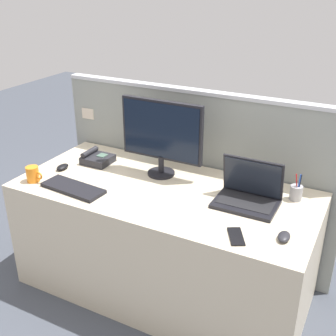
% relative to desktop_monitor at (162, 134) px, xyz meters
% --- Properties ---
extents(ground_plane, '(10.00, 10.00, 0.00)m').
position_rel_desktop_monitor_xyz_m(ground_plane, '(0.11, -0.18, -1.01)').
color(ground_plane, '#424751').
extents(desk, '(1.81, 0.83, 0.74)m').
position_rel_desktop_monitor_xyz_m(desk, '(0.11, -0.18, -0.64)').
color(desk, beige).
rests_on(desk, ground_plane).
extents(cubicle_divider, '(1.98, 0.08, 1.24)m').
position_rel_desktop_monitor_xyz_m(cubicle_divider, '(0.11, 0.27, -0.39)').
color(cubicle_divider, gray).
rests_on(cubicle_divider, ground_plane).
extents(desktop_monitor, '(0.55, 0.17, 0.49)m').
position_rel_desktop_monitor_xyz_m(desktop_monitor, '(0.00, 0.00, 0.00)').
color(desktop_monitor, black).
rests_on(desktop_monitor, desk).
extents(laptop, '(0.35, 0.25, 0.25)m').
position_rel_desktop_monitor_xyz_m(laptop, '(0.61, -0.11, -0.21)').
color(laptop, black).
rests_on(laptop, desk).
extents(desk_phone, '(0.19, 0.17, 0.09)m').
position_rel_desktop_monitor_xyz_m(desk_phone, '(-0.48, -0.05, -0.25)').
color(desk_phone, '#232328').
rests_on(desk_phone, desk).
extents(keyboard_main, '(0.41, 0.18, 0.02)m').
position_rel_desktop_monitor_xyz_m(keyboard_main, '(-0.37, -0.44, -0.27)').
color(keyboard_main, black).
rests_on(keyboard_main, desk).
extents(computer_mouse_right_hand, '(0.06, 0.10, 0.03)m').
position_rel_desktop_monitor_xyz_m(computer_mouse_right_hand, '(0.88, -0.38, -0.26)').
color(computer_mouse_right_hand, '#232328').
rests_on(computer_mouse_right_hand, desk).
extents(computer_mouse_left_hand, '(0.06, 0.10, 0.03)m').
position_rel_desktop_monitor_xyz_m(computer_mouse_left_hand, '(-0.61, -0.24, -0.26)').
color(computer_mouse_left_hand, black).
rests_on(computer_mouse_left_hand, desk).
extents(pen_cup, '(0.07, 0.07, 0.17)m').
position_rel_desktop_monitor_xyz_m(pen_cup, '(0.84, 0.05, -0.23)').
color(pen_cup, '#99999E').
rests_on(pen_cup, desk).
extents(cell_phone_black_slab, '(0.13, 0.17, 0.01)m').
position_rel_desktop_monitor_xyz_m(cell_phone_black_slab, '(0.67, -0.47, -0.27)').
color(cell_phone_black_slab, black).
rests_on(cell_phone_black_slab, desk).
extents(coffee_mug, '(0.12, 0.08, 0.10)m').
position_rel_desktop_monitor_xyz_m(coffee_mug, '(-0.66, -0.46, -0.23)').
color(coffee_mug, orange).
rests_on(coffee_mug, desk).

